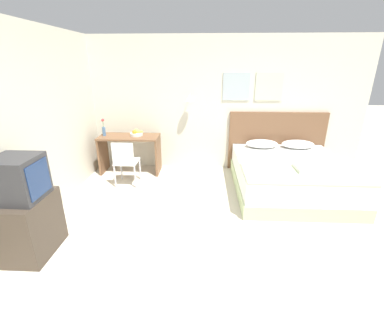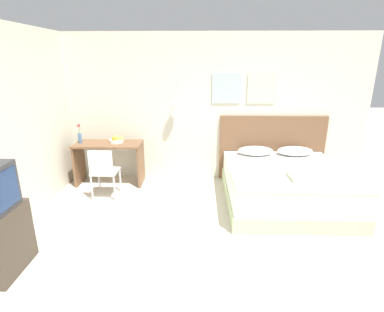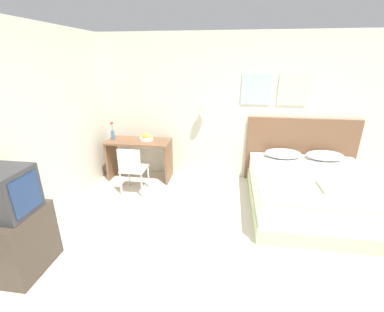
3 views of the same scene
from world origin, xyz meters
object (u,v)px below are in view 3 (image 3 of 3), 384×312
Objects in this scene: headboard at (300,151)px; fruit_bowl at (147,138)px; tv_stand at (19,242)px; television at (5,192)px; pillow_right at (325,156)px; desk at (139,152)px; bed at (313,193)px; flower_vase at (113,133)px; pillow_left at (283,154)px; folded_towel_near_foot at (331,187)px; desk_chair at (132,167)px; throw_blanket at (329,195)px.

headboard is 7.38× the size of fruit_bowl.
television is at bearing 0.00° from tv_stand.
television is at bearing -147.14° from pillow_right.
pillow_right is 3.34m from desk.
flower_vase is (-3.48, 0.69, 0.63)m from bed.
bed is 0.90m from pillow_left.
bed is 1.66× the size of desk.
tv_stand reaches higher than pillow_left.
pillow_left is 0.53× the size of desk.
bed is 3.97m from television.
tv_stand is (-3.50, -2.75, -0.25)m from headboard.
pillow_left is at bearing 1.00° from flower_vase.
flower_vase is (-3.54, 1.12, 0.29)m from folded_towel_near_foot.
television is at bearing -101.74° from desk.
pillow_left is 3.14m from flower_vase.
television is (-0.65, -2.48, 0.15)m from fruit_bowl.
desk_chair is (-2.55, -0.68, -0.13)m from pillow_left.
desk_chair is at bearing -168.10° from pillow_right.
flower_vase is at bearing 162.45° from folded_towel_near_foot.
desk is (-2.99, 1.27, -0.03)m from throw_blanket.
flower_vase is (-0.49, -0.01, 0.37)m from desk.
flower_vase is at bearing 132.61° from desk_chair.
pillow_right is at bearing 76.31° from folded_towel_near_foot.
throw_blanket is 3.14m from fruit_bowl.
pillow_left is 1.36m from throw_blanket.
television reaches higher than desk_chair.
bed is 0.55m from folded_towel_near_foot.
pillow_right is (0.70, 0.00, 0.00)m from pillow_left.
flower_vase reaches higher than bed.
folded_towel_near_foot is at bearing -81.40° from bed.
flower_vase is (-0.58, 0.63, 0.40)m from desk_chair.
pillow_right reaches higher than throw_blanket.
pillow_left is 2.50m from fruit_bowl.
folded_towel_near_foot reaches higher than bed.
desk_chair is at bearing 71.56° from tv_stand.
desk is at bearing 159.66° from folded_towel_near_foot.
folded_towel_near_foot is 0.72× the size of television.
fruit_bowl reaches higher than desk_chair.
pillow_left is at bearing 104.99° from throw_blanket.
headboard is at bearing 18.12° from desk_chair.
pillow_right is 1.27× the size of television.
flower_vase is (-3.48, 1.26, 0.34)m from throw_blanket.
pillow_right is 2.36× the size of fruit_bowl.
pillow_right is at bearing 11.90° from desk_chair.
bed is at bearing -90.00° from headboard.
pillow_right is 0.35× the size of throw_blanket.
flower_vase is (-3.13, -0.05, 0.27)m from pillow_left.
throw_blanket is at bearing -115.41° from folded_towel_near_foot.
headboard is 1.44m from folded_towel_near_foot.
television reaches higher than pillow_right.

